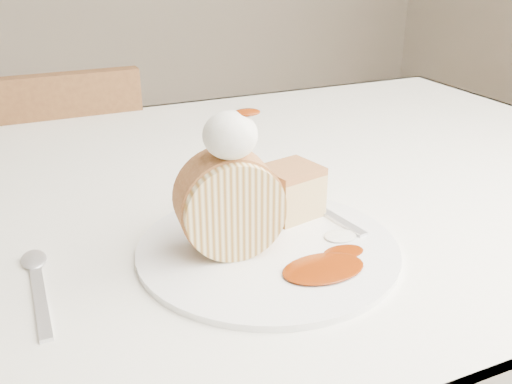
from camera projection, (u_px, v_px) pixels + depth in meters
name	position (u px, v px, depth m)	size (l,w,h in m)	color
table	(227.00, 239.00, 0.84)	(1.40, 0.90, 0.75)	white
chair_far	(54.00, 225.00, 1.29)	(0.39, 0.39, 0.83)	brown
plate	(268.00, 248.00, 0.63)	(0.29, 0.29, 0.01)	white
roulade_slice	(230.00, 204.00, 0.60)	(0.11, 0.11, 0.06)	beige
cake_chunk	(291.00, 194.00, 0.69)	(0.06, 0.06, 0.05)	#A8703F
whipped_cream	(230.00, 135.00, 0.56)	(0.06, 0.06, 0.05)	white
caramel_drizzle	(247.00, 106.00, 0.56)	(0.03, 0.02, 0.01)	#712304
caramel_pool	(323.00, 268.00, 0.58)	(0.09, 0.06, 0.00)	#712304
fork	(330.00, 215.00, 0.69)	(0.02, 0.17, 0.00)	silver
spoon	(41.00, 302.00, 0.54)	(0.02, 0.15, 0.00)	silver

